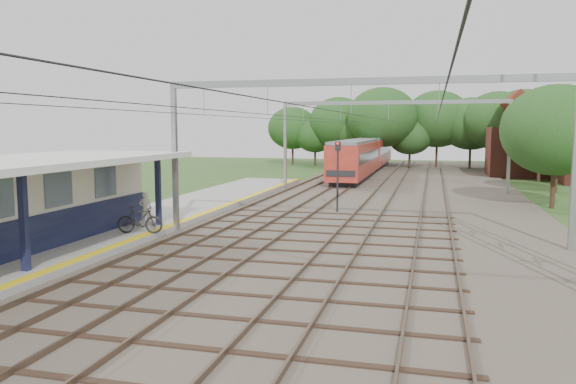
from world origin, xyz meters
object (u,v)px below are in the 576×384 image
(person, at_px, (146,209))
(signal_post, at_px, (338,169))
(bicycle, at_px, (140,220))
(train, at_px, (366,154))

(person, bearing_deg, signal_post, -147.75)
(person, height_order, signal_post, signal_post)
(person, height_order, bicycle, person)
(person, relative_size, train, 0.05)
(person, xyz_separation_m, train, (5.77, 38.29, 0.91))
(bicycle, height_order, signal_post, signal_post)
(bicycle, xyz_separation_m, train, (5.10, 40.03, 1.11))
(person, xyz_separation_m, bicycle, (0.67, -1.74, -0.21))
(train, bearing_deg, signal_post, -86.46)
(bicycle, relative_size, signal_post, 0.48)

